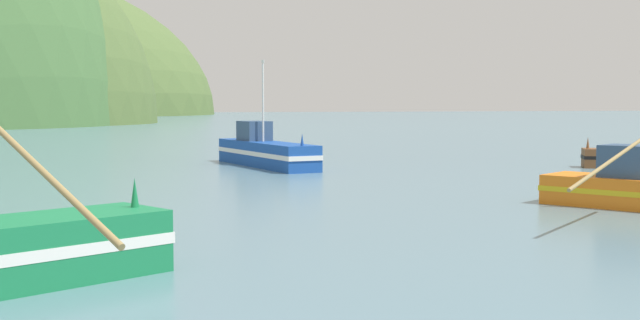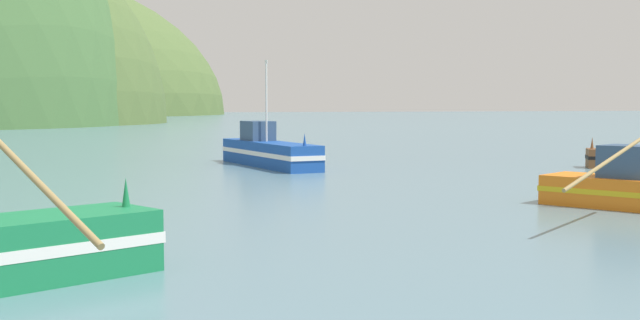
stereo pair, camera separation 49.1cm
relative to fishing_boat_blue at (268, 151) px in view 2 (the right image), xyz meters
The scene contains 1 object.
fishing_boat_blue is the anchor object (origin of this frame).
Camera 2 is at (-9.54, -8.44, 3.93)m, focal length 45.84 mm.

